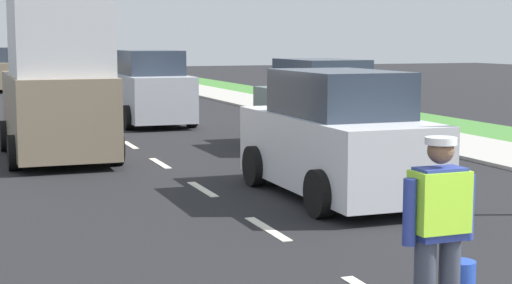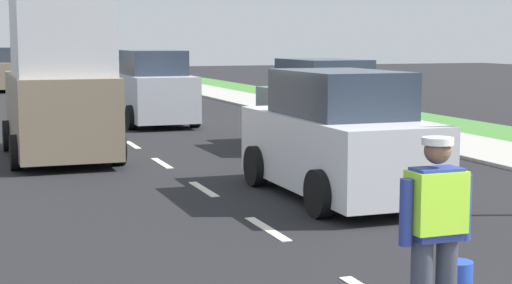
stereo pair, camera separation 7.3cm
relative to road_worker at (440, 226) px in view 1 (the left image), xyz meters
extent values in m
plane|color=black|center=(0.02, 19.33, -0.93)|extent=(96.00, 96.00, 0.00)
cube|color=silver|center=(0.02, 4.03, -0.93)|extent=(0.14, 1.40, 0.01)
cube|color=silver|center=(0.02, 7.03, -0.93)|extent=(0.14, 1.40, 0.01)
cube|color=silver|center=(0.02, 10.03, -0.93)|extent=(0.14, 1.40, 0.01)
cube|color=silver|center=(0.02, 13.03, -0.93)|extent=(0.14, 1.40, 0.01)
cube|color=silver|center=(0.02, 16.03, -0.93)|extent=(0.14, 1.40, 0.01)
cube|color=silver|center=(0.02, 19.03, -0.93)|extent=(0.14, 1.40, 0.01)
cube|color=silver|center=(0.02, 22.03, -0.93)|extent=(0.14, 1.40, 0.01)
cube|color=silver|center=(0.02, 25.03, -0.93)|extent=(0.14, 1.40, 0.01)
cube|color=silver|center=(0.02, 28.03, -0.93)|extent=(0.14, 1.40, 0.01)
cube|color=silver|center=(0.02, 31.03, -0.93)|extent=(0.14, 1.40, 0.01)
cube|color=silver|center=(0.02, 34.03, -0.93)|extent=(0.14, 1.40, 0.01)
cube|color=silver|center=(0.02, 37.03, -0.93)|extent=(0.14, 1.40, 0.01)
cube|color=silver|center=(0.02, 40.03, -0.93)|extent=(0.14, 1.40, 0.01)
cube|color=silver|center=(0.02, 43.03, -0.93)|extent=(0.14, 1.40, 0.01)
cube|color=silver|center=(0.02, 46.03, -0.93)|extent=(0.14, 1.40, 0.01)
cube|color=navy|center=(-0.02, -0.01, 0.19)|extent=(0.40, 0.25, 0.60)
cube|color=#A5EA33|center=(-0.02, -0.01, 0.21)|extent=(0.46, 0.29, 0.51)
cylinder|color=navy|center=(-0.30, -0.01, 0.14)|extent=(0.11, 0.11, 0.55)
cylinder|color=navy|center=(0.26, 0.00, 0.14)|extent=(0.11, 0.11, 0.55)
sphere|color=brown|center=(-0.02, -0.01, 0.63)|extent=(0.22, 0.22, 0.22)
cylinder|color=silver|center=(-0.02, -0.01, 0.71)|extent=(0.26, 0.26, 0.06)
cylinder|color=#2347B7|center=(0.27, 0.10, -0.48)|extent=(0.26, 0.26, 0.26)
cube|color=gray|center=(-1.79, 11.57, 0.03)|extent=(1.90, 4.60, 1.56)
cube|color=#2D3847|center=(-1.79, 12.38, 1.16)|extent=(1.67, 1.61, 0.70)
cube|color=silver|center=(-1.79, 10.77, 1.71)|extent=(1.81, 2.53, 1.80)
cylinder|color=black|center=(-0.82, 10.14, -0.59)|extent=(0.22, 0.68, 0.68)
cylinder|color=black|center=(-2.76, 10.14, -0.59)|extent=(0.22, 0.68, 0.68)
cylinder|color=black|center=(-0.82, 13.00, -0.59)|extent=(0.22, 0.68, 0.68)
cylinder|color=black|center=(-2.76, 13.00, -0.59)|extent=(0.22, 0.68, 0.68)
cube|color=silver|center=(1.80, 5.74, -0.20)|extent=(1.68, 4.23, 1.11)
cube|color=#2D3847|center=(1.80, 5.63, 0.70)|extent=(1.48, 2.33, 0.70)
cylinder|color=black|center=(0.94, 7.05, -0.59)|extent=(0.22, 0.68, 0.68)
cylinder|color=black|center=(2.66, 7.05, -0.59)|extent=(0.22, 0.68, 0.68)
cylinder|color=black|center=(0.94, 4.43, -0.59)|extent=(0.22, 0.68, 0.68)
cylinder|color=black|center=(2.66, 4.43, -0.59)|extent=(0.22, 0.68, 0.68)
cube|color=silver|center=(1.52, 17.59, -0.12)|extent=(1.76, 4.30, 1.27)
cube|color=#2D3847|center=(1.52, 17.49, 0.87)|extent=(1.54, 2.36, 0.70)
cylinder|color=black|center=(0.63, 18.92, -0.59)|extent=(0.22, 0.68, 0.68)
cylinder|color=black|center=(2.42, 18.92, -0.59)|extent=(0.22, 0.68, 0.68)
cylinder|color=black|center=(0.63, 16.26, -0.59)|extent=(0.22, 0.68, 0.68)
cylinder|color=black|center=(2.42, 16.26, -0.59)|extent=(0.22, 0.68, 0.68)
cube|color=gray|center=(-1.78, 34.96, -0.15)|extent=(1.80, 3.97, 1.20)
cube|color=#2D3847|center=(-1.78, 35.06, 0.80)|extent=(1.59, 2.18, 0.70)
cylinder|color=black|center=(-0.86, 33.73, -0.59)|extent=(0.22, 0.68, 0.68)
cylinder|color=black|center=(-0.86, 36.19, -0.59)|extent=(0.22, 0.68, 0.68)
cube|color=slate|center=(3.90, 10.97, -0.18)|extent=(1.65, 4.09, 1.14)
cube|color=#2D3847|center=(3.90, 10.86, 0.74)|extent=(1.45, 2.25, 0.70)
cylinder|color=black|center=(3.06, 12.23, -0.59)|extent=(0.22, 0.68, 0.68)
cylinder|color=black|center=(4.75, 12.23, -0.59)|extent=(0.22, 0.68, 0.68)
cylinder|color=black|center=(3.06, 9.70, -0.59)|extent=(0.22, 0.68, 0.68)
cylinder|color=black|center=(4.75, 9.70, -0.59)|extent=(0.22, 0.68, 0.68)
camera|label=1|loc=(-3.68, -5.61, 1.53)|focal=56.86mm
camera|label=2|loc=(-3.62, -5.64, 1.53)|focal=56.86mm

